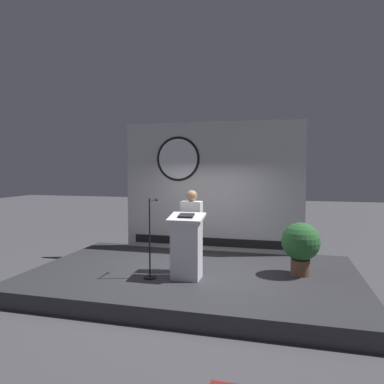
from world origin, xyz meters
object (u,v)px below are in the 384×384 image
Objects in this scene: podium at (187,247)px; microphone_stand at (151,250)px; potted_plant at (301,244)px; speaker_person at (192,230)px.

microphone_stand is (-0.67, -0.10, -0.07)m from podium.
potted_plant is (2.72, 0.86, 0.08)m from microphone_stand.
podium is 0.53m from speaker_person.
podium reaches higher than potted_plant.
speaker_person is 2.11m from potted_plant.
podium is 0.68m from microphone_stand.
microphone_stand is 2.86m from potted_plant.
potted_plant is at bearing 7.65° from speaker_person.
speaker_person is at bearing 93.31° from podium.
speaker_person is 0.91m from microphone_stand.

